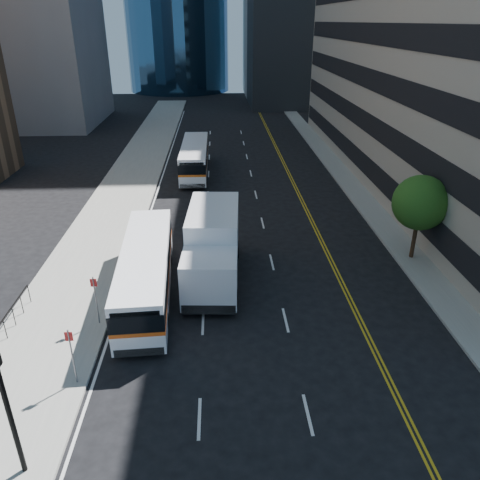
{
  "coord_description": "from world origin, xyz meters",
  "views": [
    {
      "loc": [
        -2.64,
        -16.71,
        13.18
      ],
      "look_at": [
        -1.55,
        5.28,
        2.8
      ],
      "focal_mm": 35.0,
      "sensor_mm": 36.0,
      "label": 1
    }
  ],
  "objects_px": {
    "street_tree": "(420,203)",
    "bus_rear": "(195,158)",
    "bus_front": "(146,271)",
    "lamp_post": "(8,409)",
    "box_truck": "(213,246)"
  },
  "relations": [
    {
      "from": "lamp_post",
      "to": "box_truck",
      "type": "relative_size",
      "value": 0.56
    },
    {
      "from": "street_tree",
      "to": "bus_rear",
      "type": "height_order",
      "value": "street_tree"
    },
    {
      "from": "street_tree",
      "to": "lamp_post",
      "type": "xyz_separation_m",
      "value": [
        -18.0,
        -14.0,
        -0.92
      ]
    },
    {
      "from": "street_tree",
      "to": "bus_rear",
      "type": "relative_size",
      "value": 0.48
    },
    {
      "from": "bus_rear",
      "to": "box_truck",
      "type": "height_order",
      "value": "box_truck"
    },
    {
      "from": "street_tree",
      "to": "bus_front",
      "type": "relative_size",
      "value": 0.47
    },
    {
      "from": "bus_rear",
      "to": "bus_front",
      "type": "bearing_deg",
      "value": -94.1
    },
    {
      "from": "lamp_post",
      "to": "bus_front",
      "type": "xyz_separation_m",
      "value": [
        2.57,
        10.58,
        -1.22
      ]
    },
    {
      "from": "lamp_post",
      "to": "box_truck",
      "type": "xyz_separation_m",
      "value": [
        6.01,
        12.23,
        -0.72
      ]
    },
    {
      "from": "bus_front",
      "to": "box_truck",
      "type": "distance_m",
      "value": 3.84
    },
    {
      "from": "bus_rear",
      "to": "lamp_post",
      "type": "bearing_deg",
      "value": -97.2
    },
    {
      "from": "bus_front",
      "to": "bus_rear",
      "type": "xyz_separation_m",
      "value": [
        1.66,
        21.78,
        -0.0
      ]
    },
    {
      "from": "street_tree",
      "to": "box_truck",
      "type": "xyz_separation_m",
      "value": [
        -11.99,
        -1.77,
        -1.64
      ]
    },
    {
      "from": "box_truck",
      "to": "bus_rear",
      "type": "bearing_deg",
      "value": 98.22
    },
    {
      "from": "bus_rear",
      "to": "box_truck",
      "type": "bearing_deg",
      "value": -84.71
    }
  ]
}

